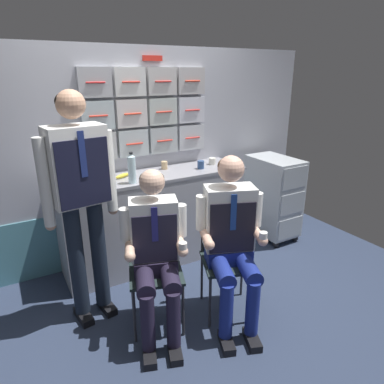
% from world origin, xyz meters
% --- Properties ---
extents(ground, '(4.80, 4.80, 0.04)m').
position_xyz_m(ground, '(0.00, 0.00, -0.02)').
color(ground, '#2A344B').
extents(galley_bulkhead, '(4.20, 0.14, 2.15)m').
position_xyz_m(galley_bulkhead, '(0.01, 1.37, 1.08)').
color(galley_bulkhead, '#B1B3C0').
rests_on(galley_bulkhead, ground).
extents(galley_counter, '(1.90, 0.53, 0.95)m').
position_xyz_m(galley_counter, '(0.06, 1.09, 0.48)').
color(galley_counter, '#9B9BA4').
rests_on(galley_counter, ground).
extents(service_trolley, '(0.40, 0.65, 0.97)m').
position_xyz_m(service_trolley, '(1.51, 0.92, 0.52)').
color(service_trolley, black).
rests_on(service_trolley, ground).
extents(folding_chair_left, '(0.51, 0.51, 0.87)m').
position_xyz_m(folding_chair_left, '(-0.31, 0.27, 0.54)').
color(folding_chair_left, '#2D2D33').
rests_on(folding_chair_left, ground).
extents(crew_member_left, '(0.52, 0.66, 1.27)m').
position_xyz_m(crew_member_left, '(-0.36, 0.12, 0.70)').
color(crew_member_left, black).
rests_on(crew_member_left, ground).
extents(folding_chair_right, '(0.52, 0.52, 0.87)m').
position_xyz_m(folding_chair_right, '(0.26, 0.12, 0.54)').
color(folding_chair_right, '#2D2D33').
rests_on(folding_chair_right, ground).
extents(crew_member_right, '(0.57, 0.71, 1.33)m').
position_xyz_m(crew_member_right, '(0.20, -0.03, 0.75)').
color(crew_member_right, black).
rests_on(crew_member_right, ground).
extents(crew_member_standing, '(0.56, 0.31, 1.80)m').
position_xyz_m(crew_member_standing, '(-0.75, 0.55, 1.10)').
color(crew_member_standing, black).
rests_on(crew_member_standing, ground).
extents(water_bottle_short, '(0.06, 0.06, 0.26)m').
position_xyz_m(water_bottle_short, '(-0.39, 1.17, 1.07)').
color(water_bottle_short, silver).
rests_on(water_bottle_short, galley_counter).
extents(water_bottle_blue_cap, '(0.07, 0.07, 0.28)m').
position_xyz_m(water_bottle_blue_cap, '(-0.22, 0.91, 1.09)').
color(water_bottle_blue_cap, silver).
rests_on(water_bottle_blue_cap, galley_counter).
extents(coffee_cup_white, '(0.06, 0.06, 0.08)m').
position_xyz_m(coffee_cup_white, '(0.23, 1.19, 1.00)').
color(coffee_cup_white, tan).
rests_on(coffee_cup_white, galley_counter).
extents(espresso_cup_small, '(0.08, 0.08, 0.07)m').
position_xyz_m(espresso_cup_small, '(0.77, 1.11, 0.99)').
color(espresso_cup_small, silver).
rests_on(espresso_cup_small, galley_counter).
extents(coffee_cup_spare, '(0.07, 0.07, 0.08)m').
position_xyz_m(coffee_cup_spare, '(0.57, 1.02, 1.00)').
color(coffee_cup_spare, navy).
rests_on(coffee_cup_spare, galley_counter).
extents(snack_banana, '(0.17, 0.10, 0.04)m').
position_xyz_m(snack_banana, '(-0.24, 1.12, 0.97)').
color(snack_banana, yellow).
rests_on(snack_banana, galley_counter).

